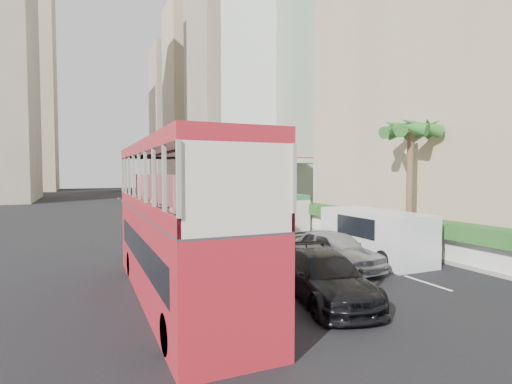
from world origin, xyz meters
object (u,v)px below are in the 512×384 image
double_decker_bus (178,221)px  car_silver_lane_b (334,268)px  car_black (325,300)px  shell_station (285,186)px  car_silver_lane_a (226,252)px  panel_van_near (374,235)px  van_asset (240,230)px  panel_van_far (228,206)px  minibus_near (257,219)px  palm_tree (410,185)px  minibus_far (276,210)px

double_decker_bus → car_silver_lane_b: (6.97, 1.29, -2.53)m
car_black → shell_station: (11.78, 25.16, 2.75)m
car_silver_lane_a → panel_van_near: 7.44m
double_decker_bus → van_asset: size_ratio=2.04×
car_silver_lane_b → panel_van_far: size_ratio=1.08×
minibus_near → palm_tree: bearing=-35.5°
minibus_near → shell_station: bearing=56.0°
car_silver_lane_a → shell_station: size_ratio=0.62×
double_decker_bus → minibus_near: 11.27m
car_silver_lane_b → car_black: bearing=-134.5°
van_asset → shell_station: shell_station is taller
van_asset → panel_van_far: bearing=78.3°
car_black → palm_tree: (9.58, 6.16, 3.38)m
van_asset → car_silver_lane_a: bearing=-114.2°
van_asset → panel_van_near: bearing=-74.9°
car_silver_lane_a → panel_van_far: 17.58m
minibus_far → shell_station: (5.53, 9.14, 1.49)m
double_decker_bus → car_black: 5.37m
car_black → shell_station: shell_station is taller
car_black → minibus_near: minibus_near is taller
minibus_near → minibus_far: size_ratio=1.02×
panel_van_near → shell_station: 21.82m
car_black → minibus_far: (6.25, 16.02, 1.26)m
car_silver_lane_a → panel_van_far: bearing=80.6°
panel_van_far → shell_station: (6.15, 0.05, 1.86)m
panel_van_far → palm_tree: bearing=-77.0°
car_silver_lane_a → car_silver_lane_b: bearing=-48.4°
double_decker_bus → minibus_near: size_ratio=1.90×
van_asset → shell_station: (8.63, 9.66, 2.75)m
minibus_far → double_decker_bus: bearing=-134.4°
minibus_near → palm_tree: size_ratio=0.91×
shell_station → car_black: bearing=-115.1°
van_asset → minibus_near: minibus_near is taller
double_decker_bus → car_silver_lane_a: bearing=59.1°
minibus_far → panel_van_near: minibus_far is taller
van_asset → minibus_near: 4.61m
minibus_far → panel_van_far: bearing=86.6°
double_decker_bus → car_black: bearing=-27.0°
car_silver_lane_a → panel_van_near: (5.95, -4.31, 1.14)m
minibus_far → palm_tree: palm_tree is taller
van_asset → palm_tree: bearing=-52.7°
van_asset → car_silver_lane_b: bearing=-89.2°
car_silver_lane_a → car_silver_lane_b: 6.02m
minibus_near → panel_van_near: bearing=-66.1°
panel_van_far → shell_station: shell_station is taller
shell_station → van_asset: bearing=-131.8°
double_decker_bus → palm_tree: bearing=16.2°
panel_van_near → shell_station: bearing=73.4°
car_silver_lane_b → shell_station: 23.68m
car_black → panel_van_far: 25.74m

